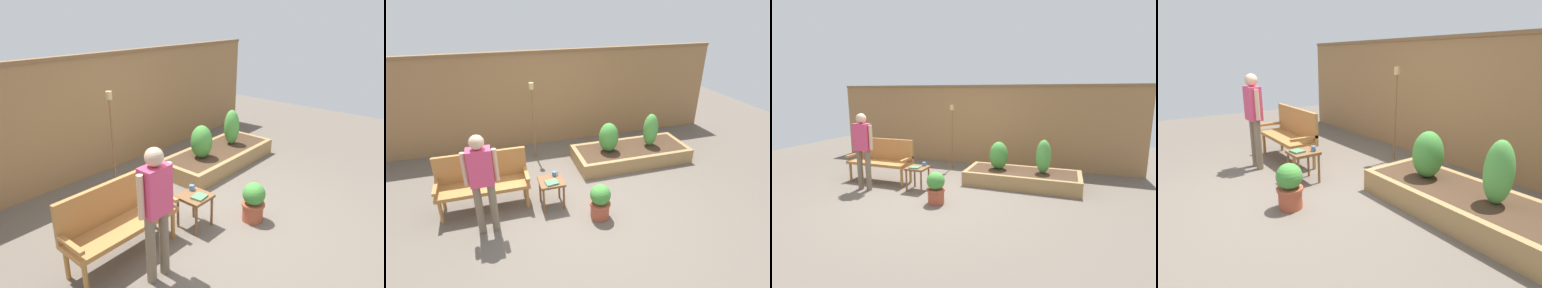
% 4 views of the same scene
% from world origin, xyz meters
% --- Properties ---
extents(ground_plane, '(14.00, 14.00, 0.00)m').
position_xyz_m(ground_plane, '(0.00, 0.00, 0.00)').
color(ground_plane, '#60564C').
extents(fence_back, '(8.40, 0.14, 2.16)m').
position_xyz_m(fence_back, '(0.00, 2.60, 1.09)').
color(fence_back, olive).
rests_on(fence_back, ground_plane).
extents(garden_bench, '(1.44, 0.48, 0.94)m').
position_xyz_m(garden_bench, '(-1.45, 0.40, 0.54)').
color(garden_bench, '#A87038').
rests_on(garden_bench, ground_plane).
extents(side_table, '(0.40, 0.40, 0.48)m').
position_xyz_m(side_table, '(-0.39, 0.09, 0.40)').
color(side_table, brown).
rests_on(side_table, ground_plane).
extents(cup_on_table, '(0.11, 0.07, 0.08)m').
position_xyz_m(cup_on_table, '(-0.31, 0.22, 0.52)').
color(cup_on_table, teal).
rests_on(cup_on_table, side_table).
extents(book_on_table, '(0.21, 0.19, 0.03)m').
position_xyz_m(book_on_table, '(-0.40, -0.00, 0.49)').
color(book_on_table, '#4C7A56').
rests_on(book_on_table, side_table).
extents(potted_boxwood, '(0.33, 0.33, 0.58)m').
position_xyz_m(potted_boxwood, '(0.26, -0.44, 0.30)').
color(potted_boxwood, '#A84C33').
rests_on(potted_boxwood, ground_plane).
extents(raised_planter_bed, '(2.40, 1.00, 0.30)m').
position_xyz_m(raised_planter_bed, '(1.55, 1.14, 0.15)').
color(raised_planter_bed, '#997547').
rests_on(raised_planter_bed, ground_plane).
extents(shrub_near_bench, '(0.40, 0.40, 0.61)m').
position_xyz_m(shrub_near_bench, '(1.03, 1.14, 0.60)').
color(shrub_near_bench, brown).
rests_on(shrub_near_bench, raised_planter_bed).
extents(shrub_far_corner, '(0.31, 0.31, 0.70)m').
position_xyz_m(shrub_far_corner, '(1.98, 1.14, 0.65)').
color(shrub_far_corner, brown).
rests_on(shrub_far_corner, raised_planter_bed).
extents(tiki_torch, '(0.10, 0.10, 1.65)m').
position_xyz_m(tiki_torch, '(-0.36, 1.88, 1.13)').
color(tiki_torch, brown).
rests_on(tiki_torch, ground_plane).
extents(person_by_bench, '(0.47, 0.20, 1.56)m').
position_xyz_m(person_by_bench, '(-1.43, -0.26, 0.93)').
color(person_by_bench, '#70604C').
rests_on(person_by_bench, ground_plane).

